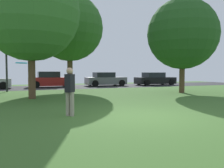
# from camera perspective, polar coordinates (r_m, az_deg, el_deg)

# --- Properties ---
(ground_plane) EXTENTS (44.00, 44.00, 0.00)m
(ground_plane) POSITION_cam_1_polar(r_m,az_deg,el_deg) (7.98, 7.98, -7.74)
(ground_plane) COLOR #3D6628
(road_strip) EXTENTS (44.00, 6.40, 0.01)m
(road_strip) POSITION_cam_1_polar(r_m,az_deg,el_deg) (23.18, -12.14, -0.72)
(road_strip) COLOR #28282B
(road_strip) RESTS_ON ground_plane
(oak_tree_left) EXTENTS (4.88, 4.88, 6.53)m
(oak_tree_left) POSITION_cam_1_polar(r_m,az_deg,el_deg) (17.45, 16.65, 11.46)
(oak_tree_left) COLOR brown
(oak_tree_left) RESTS_ON ground_plane
(oak_tree_right) EXTENTS (5.33, 5.33, 7.65)m
(oak_tree_right) POSITION_cam_1_polar(r_m,az_deg,el_deg) (19.62, -10.19, 13.21)
(oak_tree_right) COLOR brown
(oak_tree_right) RESTS_ON ground_plane
(maple_tree_far) EXTENTS (5.30, 5.30, 7.35)m
(maple_tree_far) POSITION_cam_1_polar(r_m,az_deg,el_deg) (14.02, -19.00, 16.07)
(maple_tree_far) COLOR brown
(maple_tree_far) RESTS_ON ground_plane
(person_catcher) EXTENTS (0.38, 0.39, 1.62)m
(person_catcher) POSITION_cam_1_polar(r_m,az_deg,el_deg) (7.99, -10.13, -1.31)
(person_catcher) COLOR gray
(person_catcher) RESTS_ON ground_plane
(frisbee_disc) EXTENTS (0.34, 0.34, 0.03)m
(frisbee_disc) POSITION_cam_1_polar(r_m,az_deg,el_deg) (6.05, -20.98, 4.76)
(frisbee_disc) COLOR #2DB2E0
(parked_car_red) EXTENTS (4.07, 1.94, 1.49)m
(parked_car_red) POSITION_cam_1_polar(r_m,az_deg,el_deg) (23.35, -14.62, 0.93)
(parked_car_red) COLOR #B21E1E
(parked_car_red) RESTS_ON ground_plane
(parked_car_grey) EXTENTS (4.11, 2.03, 1.41)m
(parked_car_grey) POSITION_cam_1_polar(r_m,az_deg,el_deg) (24.65, -1.62, 1.07)
(parked_car_grey) COLOR slate
(parked_car_grey) RESTS_ON ground_plane
(parked_car_black) EXTENTS (4.41, 1.98, 1.39)m
(parked_car_black) POSITION_cam_1_polar(r_m,az_deg,el_deg) (26.51, 10.28, 1.13)
(parked_car_black) COLOR black
(parked_car_black) RESTS_ON ground_plane
(street_lamp_post) EXTENTS (0.14, 0.14, 4.50)m
(street_lamp_post) POSITION_cam_1_polar(r_m,az_deg,el_deg) (19.02, -24.09, 5.06)
(street_lamp_post) COLOR #2D2D33
(street_lamp_post) RESTS_ON ground_plane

